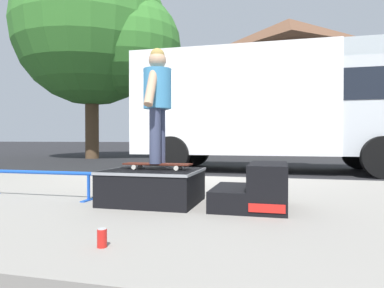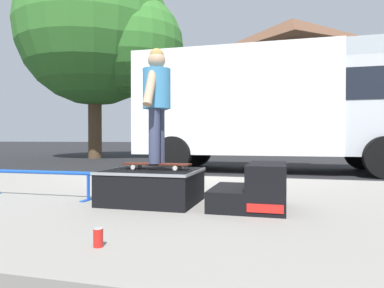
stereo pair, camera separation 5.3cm
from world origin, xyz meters
TOP-DOWN VIEW (x-y plane):
  - ground_plane at (0.00, 0.00)m, footprint 140.00×140.00m
  - sidewalk_slab at (0.00, -3.00)m, footprint 50.00×5.00m
  - skate_box at (0.93, -3.38)m, footprint 1.04×0.87m
  - kicker_ramp at (2.09, -3.38)m, footprint 0.76×0.84m
  - grind_rail at (-0.56, -3.41)m, footprint 1.56×0.28m
  - skateboard at (0.97, -3.32)m, footprint 0.78×0.21m
  - skater_kid at (0.97, -3.32)m, footprint 0.32×0.67m
  - soda_can at (1.17, -4.96)m, footprint 0.07×0.07m
  - box_truck at (2.12, 2.20)m, footprint 6.91×2.63m
  - street_tree_main at (-5.02, 6.15)m, footprint 7.00×6.36m
  - house_behind at (2.84, 15.65)m, footprint 9.54×8.22m

SIDE VIEW (x-z plane):
  - ground_plane at x=0.00m, z-range 0.00..0.00m
  - sidewalk_slab at x=0.00m, z-range 0.00..0.12m
  - soda_can at x=1.17m, z-range 0.12..0.25m
  - kicker_ramp at x=2.09m, z-range 0.08..0.55m
  - skate_box at x=0.93m, z-range 0.13..0.51m
  - grind_rail at x=-0.56m, z-range 0.21..0.54m
  - skateboard at x=0.97m, z-range 0.52..0.59m
  - skater_kid at x=0.97m, z-range 0.68..1.98m
  - box_truck at x=2.12m, z-range 0.18..3.23m
  - house_behind at x=2.84m, z-range 0.04..8.44m
  - street_tree_main at x=-5.02m, z-range 0.95..9.56m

